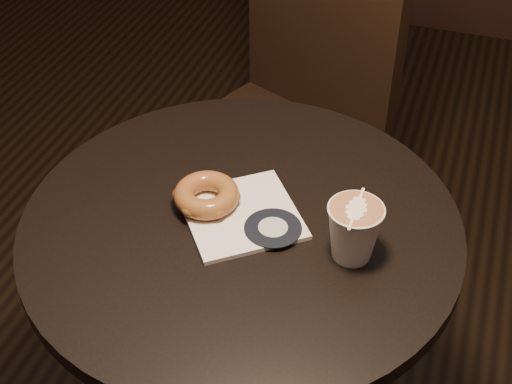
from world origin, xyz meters
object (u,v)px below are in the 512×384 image
Objects in this scene: pastry_bag at (241,215)px; doughnut at (207,195)px; chair at (295,89)px; latte_cup at (354,232)px; cafe_table at (242,302)px.

doughnut is at bearing 138.05° from pastry_bag.
chair is 6.28× the size of pastry_bag.
doughnut is (0.03, -0.61, 0.17)m from chair.
latte_cup reaches higher than doughnut.
chair is 0.73m from latte_cup.
doughnut is at bearing 171.68° from cafe_table.
latte_cup is at bearing -44.38° from chair.
cafe_table is 8.09× the size of latte_cup.
cafe_table is at bearing -117.84° from pastry_bag.
doughnut is 0.25m from latte_cup.
pastry_bag is 0.06m from doughnut.
doughnut is at bearing 172.79° from latte_cup.
chair reaches higher than pastry_bag.
cafe_table is at bearing 173.16° from latte_cup.
chair is 0.64m from doughnut.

